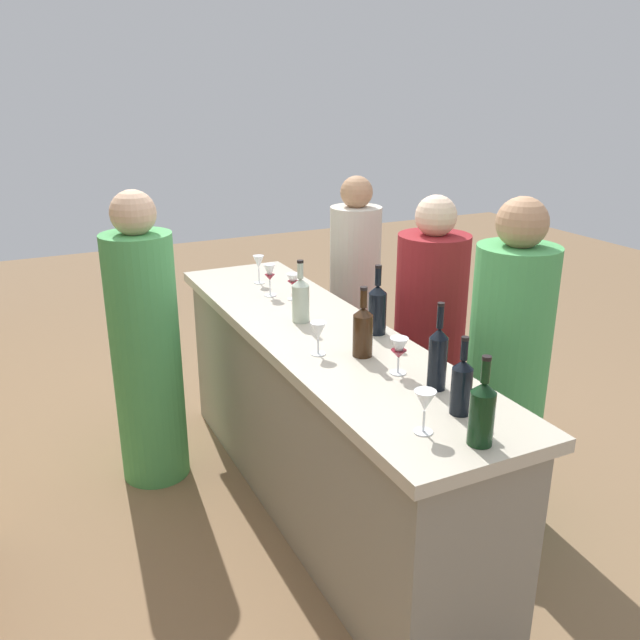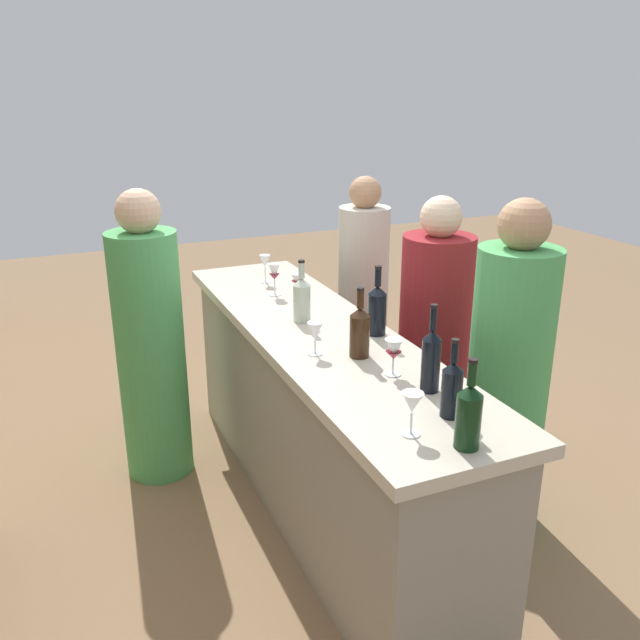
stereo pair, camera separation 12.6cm
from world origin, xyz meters
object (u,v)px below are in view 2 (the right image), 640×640
object	(u,v)px
wine_bottle_center_near_black	(431,359)
wine_bottle_far_right_clear_pale	(302,298)
wine_glass_near_center	(394,351)
person_center_guest	(363,303)
wine_bottle_leftmost_dark_green	(469,415)
person_left_guest	(508,382)
wine_glass_near_right	(265,263)
wine_bottle_second_left_near_black	(452,388)
wine_glass_near_left	(297,281)
wine_bottle_second_right_amber_brown	(360,331)
wine_glass_far_center	(412,404)
person_right_guest	(433,346)
wine_glass_far_right	(315,332)
wine_bottle_rightmost_near_black	(377,309)
person_server_behind	(151,349)
wine_glass_far_left	(274,274)

from	to	relation	value
wine_bottle_center_near_black	wine_bottle_far_right_clear_pale	bearing A→B (deg)	9.49
wine_glass_near_center	person_center_guest	world-z (taller)	person_center_guest
wine_bottle_leftmost_dark_green	person_left_guest	size ratio (longest dim) A/B	0.19
wine_glass_near_right	person_left_guest	bearing A→B (deg)	-149.92
wine_bottle_second_left_near_black	wine_glass_near_center	distance (m)	0.38
wine_glass_near_left	person_center_guest	size ratio (longest dim) A/B	0.09
wine_bottle_second_right_amber_brown	wine_glass_far_center	distance (m)	0.66
person_left_guest	person_right_guest	bearing A→B (deg)	-103.47
wine_bottle_center_near_black	wine_glass_near_left	bearing A→B (deg)	2.02
wine_glass_far_right	wine_bottle_second_right_amber_brown	bearing A→B (deg)	-120.38
wine_bottle_rightmost_near_black	person_left_guest	xyz separation A→B (m)	(-0.28, -0.54, -0.34)
wine_bottle_leftmost_dark_green	person_server_behind	xyz separation A→B (m)	(1.78, 0.68, -0.34)
wine_glass_near_center	wine_glass_near_right	size ratio (longest dim) A/B	0.92
wine_bottle_center_near_black	wine_bottle_rightmost_near_black	xyz separation A→B (m)	(0.59, -0.09, -0.01)
wine_glass_near_left	wine_glass_far_left	world-z (taller)	wine_glass_far_left
wine_glass_far_left	wine_bottle_second_right_amber_brown	bearing A→B (deg)	-177.76
wine_glass_near_left	person_server_behind	size ratio (longest dim) A/B	0.09
wine_bottle_leftmost_dark_green	person_left_guest	world-z (taller)	person_left_guest
wine_bottle_second_left_near_black	person_center_guest	size ratio (longest dim) A/B	0.19
wine_glass_far_center	person_right_guest	world-z (taller)	person_right_guest
wine_glass_far_left	wine_glass_far_right	bearing A→B (deg)	171.75
wine_bottle_rightmost_near_black	person_server_behind	size ratio (longest dim) A/B	0.21
wine_bottle_leftmost_dark_green	person_left_guest	xyz separation A→B (m)	(0.71, -0.74, -0.33)
wine_bottle_leftmost_dark_green	wine_glass_near_left	xyz separation A→B (m)	(1.60, -0.07, -0.02)
wine_bottle_second_right_amber_brown	person_right_guest	world-z (taller)	person_right_guest
wine_bottle_far_right_clear_pale	person_right_guest	distance (m)	0.86
wine_bottle_second_right_amber_brown	person_left_guest	distance (m)	0.80
wine_bottle_rightmost_near_black	wine_bottle_far_right_clear_pale	world-z (taller)	wine_bottle_rightmost_near_black
wine_bottle_leftmost_dark_green	wine_glass_near_center	xyz separation A→B (m)	(0.57, -0.06, -0.02)
wine_bottle_rightmost_near_black	person_left_guest	size ratio (longest dim) A/B	0.20
wine_bottle_far_right_clear_pale	wine_bottle_leftmost_dark_green	bearing A→B (deg)	-178.33
wine_bottle_leftmost_dark_green	wine_glass_far_right	distance (m)	0.89
wine_bottle_second_right_amber_brown	wine_bottle_far_right_clear_pale	size ratio (longest dim) A/B	0.99
wine_bottle_leftmost_dark_green	wine_glass_near_left	bearing A→B (deg)	-2.42
person_left_guest	person_center_guest	distance (m)	1.36
wine_bottle_second_right_amber_brown	person_center_guest	xyz separation A→B (m)	(1.28, -0.67, -0.36)
person_server_behind	wine_bottle_center_near_black	bearing A→B (deg)	-42.42
wine_bottle_second_left_near_black	wine_glass_near_left	size ratio (longest dim) A/B	2.03
person_left_guest	person_center_guest	world-z (taller)	person_left_guest
wine_bottle_center_near_black	wine_glass_near_left	distance (m)	1.22
wine_bottle_leftmost_dark_green	wine_glass_far_left	world-z (taller)	wine_bottle_leftmost_dark_green
wine_glass_near_left	person_right_guest	size ratio (longest dim) A/B	0.09
wine_glass_near_right	wine_glass_far_right	world-z (taller)	wine_glass_near_right
wine_glass_near_left	wine_bottle_rightmost_near_black	bearing A→B (deg)	-167.57
wine_glass_far_left	person_server_behind	size ratio (longest dim) A/B	0.11
wine_bottle_second_right_amber_brown	person_server_behind	size ratio (longest dim) A/B	0.19
wine_glass_near_center	wine_glass_far_left	size ratio (longest dim) A/B	0.85
wine_glass_near_right	person_center_guest	xyz separation A→B (m)	(0.11, -0.68, -0.36)
wine_bottle_second_left_near_black	wine_glass_near_left	bearing A→B (deg)	0.07
wine_bottle_leftmost_dark_green	wine_bottle_second_left_near_black	bearing A→B (deg)	-19.88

